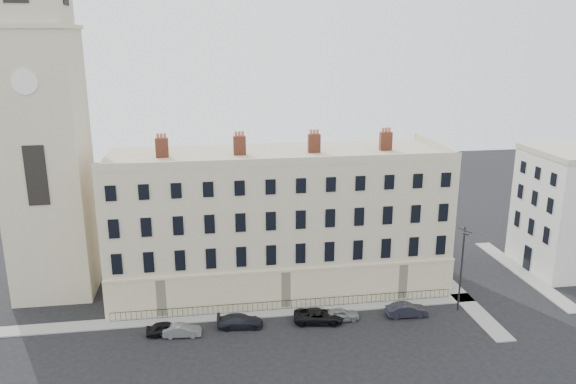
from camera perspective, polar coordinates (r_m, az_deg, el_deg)
name	(u,v)px	position (r m, az deg, el deg)	size (l,w,h in m)	color
ground	(358,332)	(55.38, 7.08, -13.89)	(160.00, 160.00, 0.00)	black
terrace	(278,220)	(61.92, -1.03, -2.90)	(36.22, 12.22, 17.00)	beige
church_tower	(41,122)	(62.88, -23.76, 6.54)	(8.00, 8.13, 44.00)	beige
adjacent_building	(572,212)	(74.30, 26.89, -1.86)	(10.00, 10.00, 14.00)	silver
pavement_terrace	(248,314)	(58.07, -4.06, -12.25)	(48.00, 2.00, 0.12)	gray
pavement_east_return	(450,286)	(66.31, 16.18, -9.17)	(2.00, 24.00, 0.12)	gray
pavement_adjacent	(523,273)	(72.50, 22.77, -7.62)	(2.00, 20.00, 0.12)	gray
railings	(287,305)	(58.60, -0.13, -11.39)	(35.00, 0.04, 0.96)	black
car_a	(166,328)	(55.42, -12.30, -13.39)	(1.47, 3.66, 1.25)	black
car_b	(182,330)	(54.87, -10.70, -13.65)	(1.23, 3.53, 1.16)	slate
car_c	(240,321)	(55.59, -4.88, -12.93)	(1.81, 4.44, 1.29)	black
car_d	(319,316)	(56.33, 3.14, -12.45)	(2.26, 4.90, 1.36)	black
car_e	(340,314)	(56.83, 5.34, -12.28)	(1.50, 3.72, 1.27)	gray
car_f	(407,310)	(58.54, 11.95, -11.65)	(1.44, 4.13, 1.36)	black
streetlamp	(462,265)	(59.13, 17.23, -7.13)	(0.92, 1.84, 9.03)	#29282C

